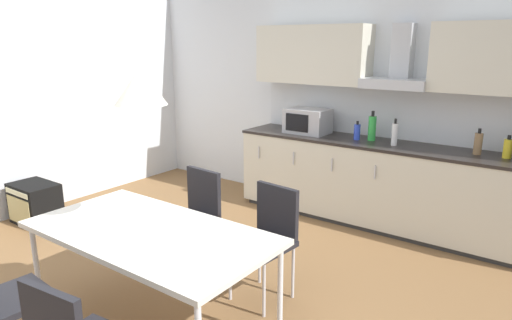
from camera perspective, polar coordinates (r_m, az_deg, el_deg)
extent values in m
cube|color=brown|center=(3.75, -10.16, -16.66)|extent=(8.01, 7.93, 0.02)
cube|color=silver|center=(5.43, 10.24, 9.26)|extent=(6.41, 0.10, 2.88)
cube|color=#333333|center=(5.15, 15.50, -7.56)|extent=(3.18, 0.55, 0.05)
cube|color=beige|center=(5.01, 15.84, -2.94)|extent=(3.31, 0.60, 0.82)
cube|color=#282321|center=(4.90, 16.18, 1.81)|extent=(3.33, 0.62, 0.03)
cube|color=silver|center=(5.33, 0.36, 0.96)|extent=(0.01, 0.01, 0.14)
cube|color=silver|center=(5.07, 4.70, 0.21)|extent=(0.01, 0.01, 0.14)
cube|color=silver|center=(4.85, 9.47, -0.61)|extent=(0.01, 0.01, 0.14)
cube|color=silver|center=(4.67, 14.65, -1.50)|extent=(0.01, 0.01, 0.14)
cube|color=silver|center=(5.12, 17.54, 5.47)|extent=(3.31, 0.02, 0.54)
cube|color=beige|center=(5.32, 7.07, 12.96)|extent=(1.33, 0.34, 0.64)
cube|color=beige|center=(4.69, 29.22, 11.04)|extent=(1.33, 0.34, 0.64)
cube|color=#B7BABF|center=(4.91, 17.15, 9.12)|extent=(0.66, 0.40, 0.10)
cube|color=#B7BABF|center=(5.00, 17.84, 12.57)|extent=(0.20, 0.16, 0.59)
cube|color=#ADADB2|center=(5.26, 6.48, 4.87)|extent=(0.48, 0.34, 0.28)
cube|color=black|center=(5.14, 5.12, 4.66)|extent=(0.29, 0.01, 0.20)
cylinder|color=white|center=(4.81, 16.94, 3.07)|extent=(0.06, 0.06, 0.22)
cylinder|color=black|center=(4.79, 17.06, 4.67)|extent=(0.02, 0.02, 0.05)
cylinder|color=blue|center=(5.00, 12.52, 3.43)|extent=(0.07, 0.07, 0.16)
cylinder|color=black|center=(4.98, 12.58, 4.56)|extent=(0.03, 0.03, 0.04)
cylinder|color=green|center=(4.99, 14.31, 3.85)|extent=(0.08, 0.08, 0.26)
cylinder|color=black|center=(4.97, 14.42, 5.63)|extent=(0.03, 0.03, 0.06)
cylinder|color=yellow|center=(4.69, 28.95, 1.25)|extent=(0.08, 0.08, 0.17)
cylinder|color=black|center=(4.67, 29.11, 2.50)|extent=(0.03, 0.03, 0.04)
cylinder|color=brown|center=(4.71, 26.01, 1.83)|extent=(0.07, 0.07, 0.20)
cylinder|color=black|center=(4.69, 26.17, 3.29)|extent=(0.03, 0.03, 0.04)
cube|color=silver|center=(3.10, -13.16, -8.83)|extent=(1.68, 0.87, 0.04)
cylinder|color=silver|center=(3.66, -25.67, -12.44)|extent=(0.04, 0.04, 0.69)
cylinder|color=silver|center=(4.02, -16.15, -9.09)|extent=(0.04, 0.04, 0.69)
cylinder|color=silver|center=(3.05, 3.03, -16.50)|extent=(0.04, 0.04, 0.69)
cube|color=black|center=(3.16, -28.14, -15.09)|extent=(0.43, 0.43, 0.04)
cylinder|color=silver|center=(3.46, -26.03, -16.61)|extent=(0.02, 0.02, 0.43)
cube|color=black|center=(3.47, 0.72, -10.53)|extent=(0.44, 0.44, 0.04)
cube|color=black|center=(3.51, 2.67, -6.33)|extent=(0.38, 0.08, 0.40)
cylinder|color=silver|center=(3.36, 1.00, -15.90)|extent=(0.02, 0.02, 0.43)
cylinder|color=silver|center=(3.57, -3.27, -14.03)|extent=(0.02, 0.02, 0.43)
cylinder|color=silver|center=(3.60, 4.64, -13.79)|extent=(0.02, 0.02, 0.43)
cylinder|color=silver|center=(3.79, 0.44, -12.21)|extent=(0.02, 0.02, 0.43)
cube|color=black|center=(3.92, -8.41, -7.65)|extent=(0.43, 0.43, 0.04)
cube|color=black|center=(3.95, -6.55, -3.98)|extent=(0.38, 0.07, 0.40)
cylinder|color=silver|center=(3.80, -8.54, -12.31)|extent=(0.02, 0.02, 0.43)
cylinder|color=silver|center=(4.04, -11.75, -10.75)|extent=(0.02, 0.02, 0.43)
cylinder|color=silver|center=(4.00, -4.79, -10.73)|extent=(0.02, 0.02, 0.43)
cylinder|color=silver|center=(4.23, -8.06, -9.37)|extent=(0.02, 0.02, 0.43)
cube|color=black|center=(5.52, -25.85, -4.88)|extent=(0.52, 0.36, 0.44)
cube|color=tan|center=(5.45, -27.50, -5.67)|extent=(0.44, 0.01, 0.29)
cube|color=beige|center=(5.39, -27.75, -3.69)|extent=(0.44, 0.01, 0.05)
cone|color=silver|center=(2.86, -14.26, 8.88)|extent=(0.32, 0.32, 0.22)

